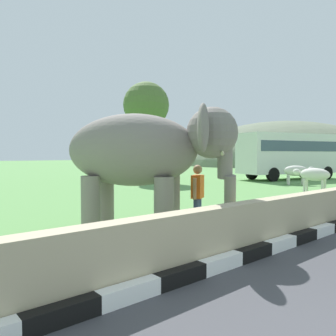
# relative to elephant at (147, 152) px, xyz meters

# --- Properties ---
(striped_curb) EXTENTS (16.20, 0.20, 0.24)m
(striped_curb) POSITION_rel_elephant_xyz_m (-1.82, -2.67, -1.85)
(striped_curb) COLOR white
(striped_curb) RESTS_ON ground_plane
(barrier_parapet) EXTENTS (28.00, 0.36, 1.00)m
(barrier_parapet) POSITION_rel_elephant_xyz_m (0.53, -2.37, -1.47)
(barrier_parapet) COLOR tan
(barrier_parapet) RESTS_ON ground_plane
(elephant) EXTENTS (3.73, 3.91, 2.99)m
(elephant) POSITION_rel_elephant_xyz_m (0.00, 0.00, 0.00)
(elephant) COLOR slate
(elephant) RESTS_ON ground_plane
(person_handler) EXTENTS (0.59, 0.40, 1.66)m
(person_handler) POSITION_rel_elephant_xyz_m (1.30, -0.37, -1.04)
(person_handler) COLOR navy
(person_handler) RESTS_ON ground_plane
(bus_white) EXTENTS (8.78, 4.67, 3.50)m
(bus_white) POSITION_rel_elephant_xyz_m (19.03, 7.21, 0.11)
(bus_white) COLOR silver
(bus_white) RESTS_ON ground_plane
(cow_mid) EXTENTS (0.75, 1.91, 1.23)m
(cow_mid) POSITION_rel_elephant_xyz_m (12.02, 1.87, -1.10)
(cow_mid) COLOR beige
(cow_mid) RESTS_ON ground_plane
(cow_far) EXTENTS (1.59, 1.67, 1.23)m
(cow_far) POSITION_rel_elephant_xyz_m (15.02, 4.44, -1.10)
(cow_far) COLOR beige
(cow_far) RESTS_ON ground_plane
(tree_distant) EXTENTS (3.31, 3.31, 7.14)m
(tree_distant) POSITION_rel_elephant_xyz_m (9.62, 13.08, 3.47)
(tree_distant) COLOR brown
(tree_distant) RESTS_ON ground_plane
(hill_east) EXTENTS (42.62, 34.10, 16.39)m
(hill_east) POSITION_rel_elephant_xyz_m (53.53, 27.66, -1.97)
(hill_east) COLOR #657059
(hill_east) RESTS_ON ground_plane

